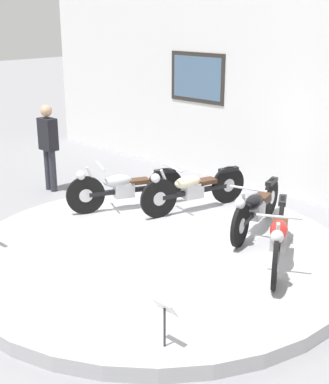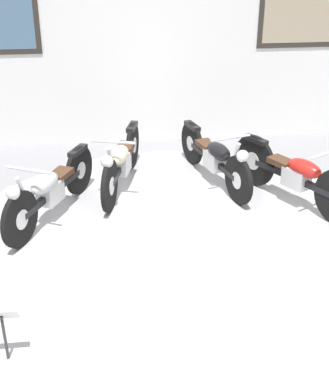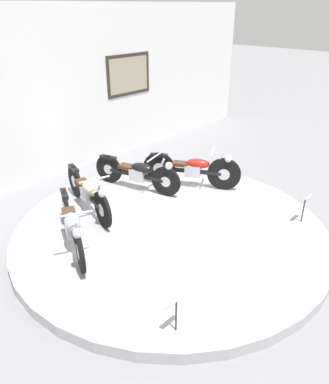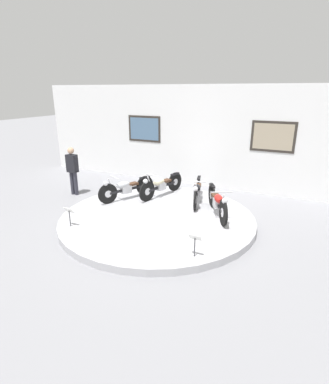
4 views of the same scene
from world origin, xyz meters
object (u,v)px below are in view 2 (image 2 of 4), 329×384
at_px(motorcycle_silver, 50,189).
at_px(motorcycle_black, 215,157).
at_px(motorcycle_red, 297,174).
at_px(info_placard_front_left, 2,322).
at_px(motorcycle_cream, 121,160).

distance_m(motorcycle_silver, motorcycle_black, 2.21).
distance_m(motorcycle_black, motorcycle_red, 1.12).
bearing_deg(motorcycle_silver, info_placard_front_left, -94.92).
xyz_separation_m(motorcycle_silver, motorcycle_red, (2.94, 0.00, 0.02)).
distance_m(motorcycle_cream, info_placard_front_left, 3.20).
distance_m(motorcycle_cream, motorcycle_red, 2.21).
bearing_deg(motorcycle_black, motorcycle_red, -40.44).
bearing_deg(info_placard_front_left, motorcycle_silver, 85.08).
bearing_deg(motorcycle_black, motorcycle_silver, -160.67).
height_order(motorcycle_cream, motorcycle_black, motorcycle_cream).
relative_size(motorcycle_cream, motorcycle_black, 1.01).
bearing_deg(motorcycle_red, motorcycle_silver, -179.92).
height_order(motorcycle_cream, motorcycle_red, motorcycle_red).
relative_size(motorcycle_silver, info_placard_front_left, 3.51).
relative_size(motorcycle_cream, info_placard_front_left, 3.77).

